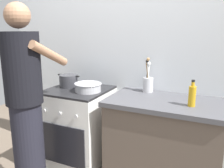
# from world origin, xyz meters

# --- Properties ---
(back_wall) EXTENTS (3.20, 0.10, 2.50)m
(back_wall) POSITION_xyz_m (0.20, 0.50, 1.25)
(back_wall) COLOR silver
(back_wall) RESTS_ON ground
(countertop) EXTENTS (1.00, 0.60, 0.90)m
(countertop) POSITION_xyz_m (0.55, 0.15, 0.45)
(countertop) COLOR brown
(countertop) RESTS_ON ground
(stove_range) EXTENTS (0.60, 0.62, 0.90)m
(stove_range) POSITION_xyz_m (-0.35, 0.15, 0.45)
(stove_range) COLOR white
(stove_range) RESTS_ON ground
(pot) EXTENTS (0.26, 0.20, 0.13)m
(pot) POSITION_xyz_m (-0.49, 0.19, 0.96)
(pot) COLOR #38383D
(pot) RESTS_ON stove_range
(mixing_bowl) EXTENTS (0.27, 0.27, 0.08)m
(mixing_bowl) POSITION_xyz_m (-0.21, 0.12, 0.95)
(mixing_bowl) COLOR #B7B7BC
(mixing_bowl) RESTS_ON stove_range
(utensil_crock) EXTENTS (0.10, 0.10, 0.34)m
(utensil_crock) POSITION_xyz_m (0.32, 0.36, 1.00)
(utensil_crock) COLOR silver
(utensil_crock) RESTS_ON countertop
(oil_bottle) EXTENTS (0.06, 0.06, 0.21)m
(oil_bottle) POSITION_xyz_m (0.77, 0.08, 0.99)
(oil_bottle) COLOR gold
(oil_bottle) RESTS_ON countertop
(person) EXTENTS (0.41, 0.50, 1.70)m
(person) POSITION_xyz_m (-0.49, -0.42, 0.86)
(person) COLOR black
(person) RESTS_ON ground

